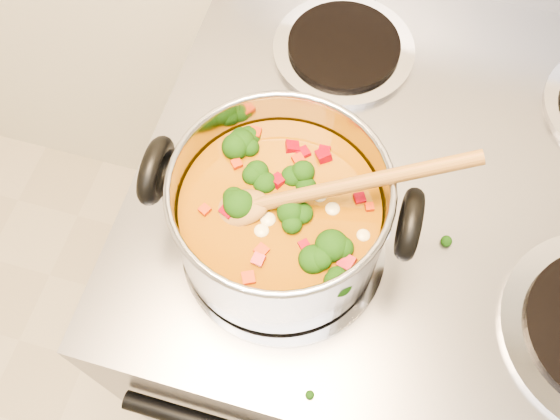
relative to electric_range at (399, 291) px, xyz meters
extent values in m
cube|color=gray|center=(0.00, 0.00, -0.01)|extent=(0.80, 0.69, 0.92)
cylinder|color=#A5A5AD|center=(-0.19, -0.16, 0.46)|extent=(0.24, 0.24, 0.01)
cylinder|color=black|center=(-0.19, -0.16, 0.46)|extent=(0.19, 0.19, 0.01)
cylinder|color=#A5A5AD|center=(-0.19, 0.16, 0.46)|extent=(0.20, 0.20, 0.01)
cylinder|color=black|center=(-0.19, 0.16, 0.46)|extent=(0.16, 0.16, 0.01)
cylinder|color=#ADADB5|center=(-0.19, -0.15, 0.53)|extent=(0.23, 0.23, 0.13)
torus|color=#ADADB5|center=(-0.19, -0.15, 0.60)|extent=(0.23, 0.23, 0.01)
cylinder|color=#82560B|center=(-0.19, -0.15, 0.51)|extent=(0.22, 0.22, 0.08)
torus|color=black|center=(-0.33, -0.16, 0.57)|extent=(0.02, 0.08, 0.08)
torus|color=black|center=(-0.06, -0.15, 0.57)|extent=(0.02, 0.08, 0.08)
ellipsoid|color=black|center=(-0.19, -0.17, 0.55)|extent=(0.04, 0.04, 0.03)
ellipsoid|color=black|center=(-0.24, -0.16, 0.55)|extent=(0.04, 0.04, 0.03)
ellipsoid|color=black|center=(-0.18, -0.15, 0.55)|extent=(0.04, 0.04, 0.03)
ellipsoid|color=black|center=(-0.18, -0.15, 0.55)|extent=(0.04, 0.04, 0.03)
ellipsoid|color=black|center=(-0.23, -0.19, 0.55)|extent=(0.04, 0.04, 0.03)
ellipsoid|color=black|center=(-0.13, -0.11, 0.55)|extent=(0.04, 0.04, 0.03)
ellipsoid|color=black|center=(-0.22, -0.13, 0.55)|extent=(0.04, 0.04, 0.03)
ellipsoid|color=black|center=(-0.21, -0.18, 0.55)|extent=(0.04, 0.04, 0.03)
ellipsoid|color=black|center=(-0.20, -0.22, 0.55)|extent=(0.04, 0.04, 0.03)
ellipsoid|color=#9E0515|center=(-0.13, -0.15, 0.55)|extent=(0.01, 0.01, 0.01)
ellipsoid|color=#9E0515|center=(-0.19, -0.12, 0.55)|extent=(0.01, 0.01, 0.01)
ellipsoid|color=#9E0515|center=(-0.16, -0.10, 0.55)|extent=(0.01, 0.01, 0.01)
ellipsoid|color=#9E0515|center=(-0.17, -0.09, 0.55)|extent=(0.01, 0.01, 0.01)
ellipsoid|color=#9E0515|center=(-0.23, -0.22, 0.55)|extent=(0.01, 0.01, 0.01)
ellipsoid|color=#9E0515|center=(-0.27, -0.13, 0.55)|extent=(0.01, 0.01, 0.01)
ellipsoid|color=#9E0515|center=(-0.20, -0.10, 0.55)|extent=(0.01, 0.01, 0.01)
ellipsoid|color=#9E0515|center=(-0.19, -0.23, 0.55)|extent=(0.01, 0.01, 0.01)
ellipsoid|color=#9E0515|center=(-0.15, -0.21, 0.55)|extent=(0.01, 0.01, 0.01)
ellipsoid|color=#9E0515|center=(-0.10, -0.15, 0.55)|extent=(0.01, 0.01, 0.01)
ellipsoid|color=#9E0515|center=(-0.19, -0.14, 0.55)|extent=(0.01, 0.01, 0.01)
ellipsoid|color=#B02909|center=(-0.17, -0.17, 0.55)|extent=(0.01, 0.01, 0.01)
ellipsoid|color=#B02909|center=(-0.13, -0.14, 0.55)|extent=(0.01, 0.01, 0.01)
ellipsoid|color=#B02909|center=(-0.18, -0.12, 0.55)|extent=(0.01, 0.01, 0.01)
ellipsoid|color=#B02909|center=(-0.12, -0.19, 0.55)|extent=(0.01, 0.01, 0.01)
ellipsoid|color=#B02909|center=(-0.17, -0.15, 0.55)|extent=(0.01, 0.01, 0.01)
ellipsoid|color=#B02909|center=(-0.14, -0.20, 0.55)|extent=(0.01, 0.01, 0.01)
ellipsoid|color=#B02909|center=(-0.28, -0.19, 0.55)|extent=(0.01, 0.01, 0.01)
ellipsoid|color=#B02909|center=(-0.22, -0.20, 0.55)|extent=(0.01, 0.01, 0.01)
ellipsoid|color=beige|center=(-0.10, -0.16, 0.55)|extent=(0.02, 0.02, 0.01)
ellipsoid|color=beige|center=(-0.14, -0.20, 0.55)|extent=(0.02, 0.02, 0.01)
ellipsoid|color=beige|center=(-0.22, -0.07, 0.55)|extent=(0.02, 0.02, 0.01)
ellipsoid|color=beige|center=(-0.27, -0.12, 0.55)|extent=(0.02, 0.02, 0.01)
ellipsoid|color=beige|center=(-0.22, -0.15, 0.55)|extent=(0.02, 0.02, 0.01)
ellipsoid|color=beige|center=(-0.13, -0.20, 0.55)|extent=(0.02, 0.02, 0.01)
ellipsoid|color=brown|center=(-0.24, -0.17, 0.55)|extent=(0.08, 0.07, 0.04)
cylinder|color=brown|center=(-0.12, -0.13, 0.59)|extent=(0.24, 0.10, 0.09)
ellipsoid|color=black|center=(-0.11, -0.05, 0.46)|extent=(0.01, 0.01, 0.01)
ellipsoid|color=black|center=(-0.36, -0.16, 0.46)|extent=(0.01, 0.01, 0.01)
camera|label=1|loc=(-0.11, -0.44, 1.14)|focal=40.00mm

